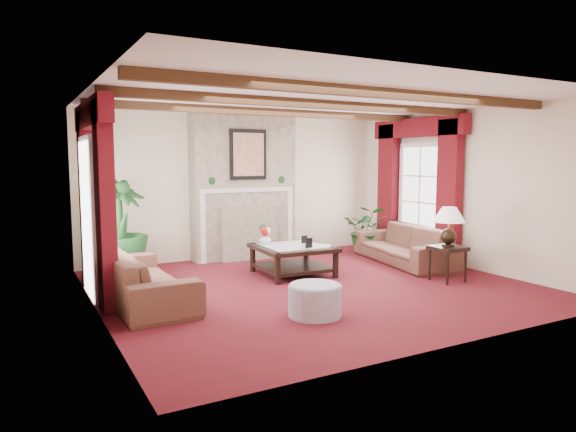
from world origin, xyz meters
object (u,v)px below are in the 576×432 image
sofa_right (404,239)px  side_table (447,264)px  coffee_table (293,260)px  ottoman (315,301)px  sofa_left (143,269)px  potted_palm (119,249)px

sofa_right → side_table: bearing=-5.5°
coffee_table → ottoman: 2.24m
sofa_left → coffee_table: 2.56m
sofa_left → coffee_table: size_ratio=1.97×
potted_palm → ottoman: bearing=-62.7°
sofa_left → ottoman: bearing=-135.7°
potted_palm → ottoman: size_ratio=2.89×
sofa_left → potted_palm: potted_palm is taller
potted_palm → coffee_table: potted_palm is taller
sofa_right → ottoman: (-3.07, -1.95, -0.26)m
sofa_left → potted_palm: bearing=-1.5°
sofa_right → ottoman: sofa_right is taller
sofa_right → potted_palm: bearing=-95.7°
ottoman → potted_palm: bearing=117.3°
sofa_left → potted_palm: (-0.01, 1.63, 0.02)m
sofa_left → coffee_table: bearing=-81.0°
sofa_right → ottoman: 3.65m
sofa_left → potted_palm: size_ratio=1.24×
sofa_left → sofa_right: (4.73, 0.35, 0.00)m
sofa_right → potted_palm: 4.91m
sofa_left → ottoman: 2.31m
potted_palm → sofa_left: bearing=-89.7°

